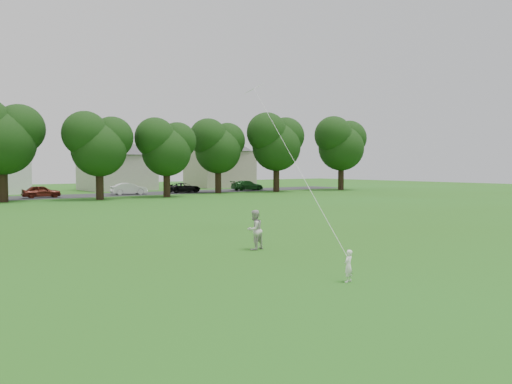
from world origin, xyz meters
TOP-DOWN VIEW (x-y plane):
  - ground at (0.00, 0.00)m, footprint 160.00×160.00m
  - toddler at (1.37, -1.89)m, footprint 0.37×0.29m
  - older_boy at (2.49, 3.84)m, footprint 0.84×0.71m
  - kite at (3.78, 3.48)m, footprint 2.92×5.91m
  - tree_row at (5.72, 36.23)m, footprint 82.02×9.02m
  - parked_cars at (1.48, 41.00)m, footprint 64.07×2.28m

SIDE VIEW (x-z plane):
  - ground at x=0.00m, z-range 0.00..0.00m
  - toddler at x=1.37m, z-range 0.00..0.89m
  - parked_cars at x=1.48m, z-range -0.03..1.26m
  - older_boy at x=2.49m, z-range 0.00..1.50m
  - kite at x=3.78m, z-range -2.88..10.50m
  - tree_row at x=5.72m, z-range 1.08..10.91m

